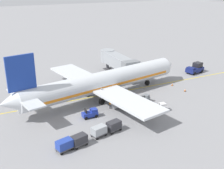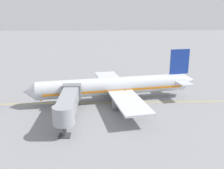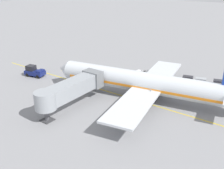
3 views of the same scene
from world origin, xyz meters
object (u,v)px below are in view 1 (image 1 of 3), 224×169
Objects in this scene: baggage_tug_spare at (144,100)px; baggage_cart_third_in_train at (79,140)px; safety_cone_nose_left at (185,90)px; safety_cone_nose_right at (172,84)px; ground_crew_wing_walker at (110,103)px; baggage_tug_lead at (159,108)px; baggage_cart_front at (114,125)px; pushback_tractor at (195,68)px; ground_crew_marshaller at (142,114)px; ground_crew_loader at (140,104)px; jet_bridge at (118,61)px; baggage_cart_second_in_train at (99,131)px; baggage_tug_trailing at (90,113)px; baggage_cart_tail_end at (64,145)px; parked_airliner at (102,82)px.

baggage_tug_spare is 17.24m from baggage_cart_third_in_train.
safety_cone_nose_left is (-1.31, 10.35, -0.42)m from baggage_tug_spare.
safety_cone_nose_right is (-13.01, 25.30, -0.66)m from baggage_cart_third_in_train.
safety_cone_nose_right is at bearing 104.53° from ground_crew_wing_walker.
baggage_tug_lead is 10.10m from baggage_cart_front.
ground_crew_wing_walker reaches higher than baggage_tug_spare.
baggage_cart_front is at bearing 104.07° from baggage_cart_third_in_train.
pushback_tractor reaches higher than ground_crew_marshaller.
ground_crew_loader is (1.77, -2.05, 0.24)m from baggage_tug_spare.
baggage_cart_third_in_train is 5.05× the size of safety_cone_nose_right.
jet_bridge reaches higher than safety_cone_nose_left.
safety_cone_nose_left is at bearing 4.96° from safety_cone_nose_right.
baggage_cart_second_in_train reaches higher than safety_cone_nose_left.
baggage_tug_spare is (15.88, -2.71, -2.74)m from jet_bridge.
baggage_tug_spare is (9.64, -20.19, -0.39)m from pushback_tractor.
baggage_tug_trailing is 1.49× the size of ground_crew_wing_walker.
baggage_cart_third_in_train is 1.76× the size of ground_crew_marshaller.
jet_bridge reaches higher than baggage_cart_front.
ground_crew_wing_walker is at bearing 134.90° from baggage_cart_third_in_train.
pushback_tractor is 22.37m from baggage_tug_spare.
safety_cone_nose_left is 3.72m from safety_cone_nose_right.
baggage_cart_front is 5.05× the size of safety_cone_nose_left.
baggage_cart_front is 8.23m from baggage_cart_tail_end.
pushback_tractor is at bearing 117.30° from baggage_cart_second_in_train.
ground_crew_marshaller is at bearing 102.33° from baggage_cart_front.
baggage_tug_lead is 1.05× the size of baggage_tug_trailing.
ground_crew_wing_walker reaches higher than baggage_cart_tail_end.
baggage_cart_front is (5.60, 1.45, 0.24)m from baggage_tug_trailing.
baggage_cart_second_in_train is (16.58, -32.12, -0.15)m from pushback_tractor.
baggage_tug_spare is 6.57m from ground_crew_wing_walker.
safety_cone_nose_left is at bearing 110.31° from baggage_cart_second_in_train.
pushback_tractor is 1.60× the size of baggage_cart_third_in_train.
parked_airliner is 63.03× the size of safety_cone_nose_right.
baggage_cart_tail_end is at bearing -50.30° from ground_crew_wing_walker.
jet_bridge reaches higher than ground_crew_marshaller.
baggage_tug_spare is at bearing 94.78° from baggage_tug_trailing.
baggage_cart_third_in_train is (7.08, -4.46, 0.24)m from baggage_tug_trailing.
baggage_cart_third_in_train is 1.76× the size of ground_crew_wing_walker.
parked_airliner is 11.57m from baggage_tug_lead.
baggage_cart_tail_end is at bearing -70.90° from safety_cone_nose_left.
baggage_tug_lead is (9.42, 6.25, -2.47)m from parked_airliner.
baggage_tug_lead is (13.61, -19.77, -0.39)m from pushback_tractor.
baggage_cart_second_in_train is 1.76× the size of ground_crew_marshaller.
ground_crew_loader reaches higher than baggage_cart_tail_end.
parked_airliner reaches higher than baggage_tug_lead.
baggage_cart_front is 6.10m from baggage_cart_third_in_train.
pushback_tractor is at bearing 115.52° from baggage_cart_tail_end.
baggage_cart_third_in_train is 11.87m from ground_crew_marshaller.
baggage_cart_tail_end is at bearing -41.68° from baggage_tug_trailing.
baggage_cart_tail_end is 14.01m from ground_crew_marshaller.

